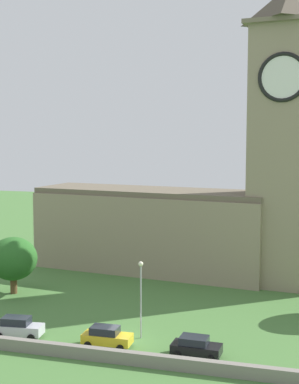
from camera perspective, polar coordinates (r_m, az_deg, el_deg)
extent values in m
plane|color=#477538|center=(66.26, 1.64, -10.28)|extent=(200.00, 200.00, 0.00)
cube|color=gray|center=(77.12, 0.24, -4.04)|extent=(32.45, 13.45, 10.29)
cube|color=#675C4A|center=(76.37, 0.25, 0.02)|extent=(32.36, 12.68, 0.70)
cube|color=gray|center=(70.92, 13.58, 3.31)|extent=(9.01, 9.01, 30.93)
cube|color=#736753|center=(71.99, 13.90, 15.91)|extent=(10.46, 10.46, 0.50)
pyramid|color=brown|center=(72.46, 13.95, 17.83)|extent=(9.46, 9.46, 4.45)
cylinder|color=white|center=(67.11, 13.16, 11.12)|extent=(5.15, 0.75, 5.17)
torus|color=black|center=(67.11, 13.16, 11.12)|extent=(5.65, 1.15, 5.64)
cube|color=gray|center=(48.31, -4.58, -15.92)|extent=(44.20, 0.70, 1.05)
cube|color=silver|center=(54.42, -12.94, -13.22)|extent=(4.57, 2.25, 0.87)
cube|color=#1E232B|center=(54.26, -13.18, -12.41)|extent=(2.63, 1.81, 0.69)
cylinder|color=black|center=(54.80, -11.09, -13.52)|extent=(0.73, 0.39, 0.70)
cylinder|color=black|center=(53.28, -11.77, -14.11)|extent=(0.73, 0.39, 0.70)
cylinder|color=black|center=(55.88, -14.04, -13.20)|extent=(0.73, 0.39, 0.70)
cube|color=gold|center=(51.17, -4.24, -14.40)|extent=(4.33, 1.89, 0.82)
cube|color=#1E232B|center=(50.99, -4.48, -13.60)|extent=(2.44, 1.63, 0.65)
cylinder|color=black|center=(51.68, -2.32, -14.66)|extent=(0.66, 0.34, 0.65)
cylinder|color=black|center=(50.09, -2.95, -15.35)|extent=(0.66, 0.34, 0.65)
cylinder|color=black|center=(52.57, -5.46, -14.32)|extent=(0.66, 0.34, 0.65)
cylinder|color=black|center=(51.01, -6.18, -14.97)|extent=(0.66, 0.34, 0.65)
cube|color=black|center=(49.08, 4.72, -15.34)|extent=(4.15, 2.02, 0.78)
cube|color=#1E232B|center=(48.88, 4.48, -14.55)|extent=(2.34, 1.73, 0.62)
cylinder|color=black|center=(49.81, 6.59, -15.52)|extent=(0.64, 0.36, 0.63)
cylinder|color=black|center=(48.09, 6.12, -16.32)|extent=(0.64, 0.36, 0.63)
cylinder|color=black|center=(50.39, 3.38, -15.23)|extent=(0.64, 0.36, 0.63)
cylinder|color=black|center=(48.70, 2.78, -16.00)|extent=(0.64, 0.36, 0.63)
cylinder|color=#9EA0A5|center=(52.24, -0.87, -10.97)|extent=(0.14, 0.14, 6.63)
sphere|color=#F4EFCC|center=(51.32, -0.88, -7.19)|extent=(0.44, 0.44, 0.44)
cylinder|color=brown|center=(68.60, -13.42, -9.01)|extent=(0.78, 0.78, 2.00)
ellipsoid|color=#286023|center=(67.88, -13.48, -6.50)|extent=(5.55, 5.55, 5.00)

